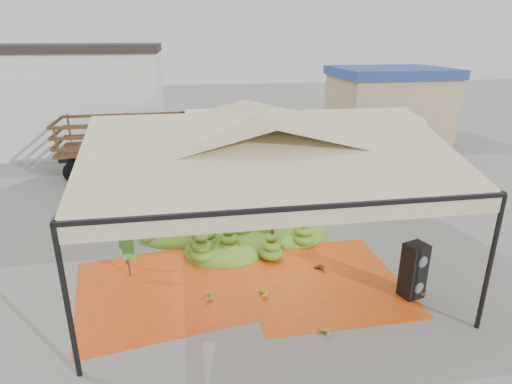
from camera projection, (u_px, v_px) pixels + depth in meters
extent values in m
plane|color=slate|center=(258.00, 253.00, 12.11)|extent=(90.00, 90.00, 0.00)
cylinder|color=black|center=(67.00, 305.00, 7.26)|extent=(0.10, 0.10, 3.00)
cylinder|color=black|center=(490.00, 265.00, 8.53)|extent=(0.10, 0.10, 3.00)
cylinder|color=black|center=(123.00, 169.00, 14.66)|extent=(0.10, 0.10, 3.00)
cylinder|color=black|center=(345.00, 158.00, 15.93)|extent=(0.10, 0.10, 3.00)
pyramid|color=beige|center=(258.00, 132.00, 10.91)|extent=(8.00, 8.00, 1.00)
cube|color=black|center=(258.00, 151.00, 11.08)|extent=(8.00, 8.00, 0.08)
cube|color=beige|center=(258.00, 157.00, 11.14)|extent=(8.00, 8.00, 0.36)
cube|color=silver|center=(27.00, 102.00, 22.62)|extent=(14.00, 6.00, 5.00)
cube|color=black|center=(17.00, 48.00, 21.69)|extent=(14.30, 6.30, 0.40)
cube|color=tan|center=(387.00, 108.00, 25.11)|extent=(6.00, 5.00, 3.60)
cube|color=navy|center=(391.00, 72.00, 24.40)|extent=(6.30, 5.30, 0.50)
cube|color=#E24D15|center=(166.00, 288.00, 10.44)|extent=(4.71, 4.55, 0.01)
cube|color=#DC5614|center=(323.00, 279.00, 10.80)|extent=(3.78, 3.96, 0.01)
ellipsoid|color=#56801A|center=(236.00, 213.00, 13.15)|extent=(7.63, 7.06, 1.31)
ellipsoid|color=gold|center=(260.00, 293.00, 10.07)|extent=(0.45, 0.37, 0.20)
ellipsoid|color=#B48824|center=(323.00, 332.00, 8.77)|extent=(0.46, 0.42, 0.17)
ellipsoid|color=#5B2414|center=(417.00, 290.00, 10.15)|extent=(0.64, 0.61, 0.23)
ellipsoid|color=#5B2014|center=(318.00, 268.00, 11.16)|extent=(0.56, 0.53, 0.20)
ellipsoid|color=#4F7117|center=(207.00, 296.00, 9.98)|extent=(0.47, 0.43, 0.18)
ellipsoid|color=#567E1A|center=(301.00, 150.00, 12.63)|extent=(0.24, 0.24, 0.20)
ellipsoid|color=#567E1A|center=(349.00, 148.00, 12.86)|extent=(0.24, 0.24, 0.20)
cube|color=black|center=(412.00, 283.00, 10.02)|extent=(0.60, 0.56, 0.68)
cube|color=black|center=(415.00, 258.00, 9.79)|extent=(0.60, 0.56, 0.68)
imported|color=gray|center=(289.00, 186.00, 14.95)|extent=(0.62, 0.41, 1.68)
cube|color=#4E341A|center=(127.00, 147.00, 18.87)|extent=(5.60, 2.69, 0.13)
cube|color=white|center=(209.00, 141.00, 19.50)|extent=(2.06, 2.49, 2.55)
cylinder|color=black|center=(76.00, 172.00, 17.72)|extent=(1.01, 0.36, 1.00)
cylinder|color=black|center=(85.00, 158.00, 19.76)|extent=(1.01, 0.36, 1.00)
cylinder|color=black|center=(163.00, 167.00, 18.36)|extent=(1.01, 0.36, 1.00)
cylinder|color=black|center=(164.00, 154.00, 20.40)|extent=(1.01, 0.36, 1.00)
cylinder|color=black|center=(207.00, 164.00, 18.71)|extent=(1.01, 0.36, 1.00)
cylinder|color=black|center=(203.00, 152.00, 20.75)|extent=(1.01, 0.36, 1.00)
ellipsoid|color=#387618|center=(125.00, 135.00, 18.68)|extent=(4.48, 2.11, 0.78)
cube|color=gold|center=(137.00, 124.00, 18.63)|extent=(2.27, 2.26, 0.28)
cube|color=#52301B|center=(306.00, 146.00, 19.07)|extent=(6.06, 3.82, 0.13)
cube|color=white|center=(391.00, 145.00, 18.80)|extent=(2.54, 2.87, 2.58)
cylinder|color=black|center=(260.00, 167.00, 18.37)|extent=(1.06, 0.56, 1.01)
cylinder|color=black|center=(262.00, 153.00, 20.48)|extent=(1.06, 0.56, 1.01)
cylinder|color=black|center=(344.00, 168.00, 18.15)|extent=(1.06, 0.56, 1.01)
cylinder|color=black|center=(338.00, 154.00, 20.26)|extent=(1.06, 0.56, 1.01)
cylinder|color=black|center=(389.00, 169.00, 18.04)|extent=(1.06, 0.56, 1.01)
cylinder|color=black|center=(379.00, 155.00, 20.14)|extent=(1.06, 0.56, 1.01)
ellipsoid|color=#407217|center=(307.00, 133.00, 18.88)|extent=(4.84, 3.01, 0.79)
cube|color=#CEE519|center=(320.00, 124.00, 18.69)|extent=(2.70, 2.70, 0.28)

